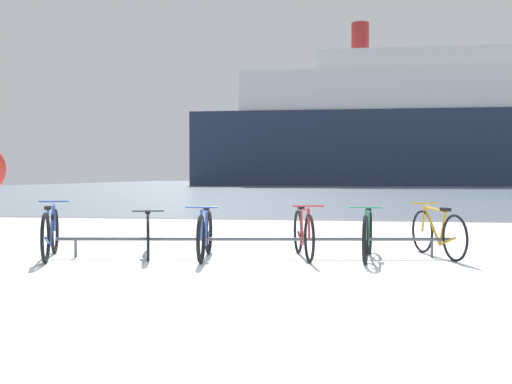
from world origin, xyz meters
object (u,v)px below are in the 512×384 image
object	(u,v)px
bicycle_2	(205,234)
bicycle_5	(438,233)
ferry_ship	(428,131)
bicycle_3	(303,233)
bicycle_4	(368,234)
bicycle_0	(50,233)
bicycle_1	(148,234)

from	to	relation	value
bicycle_2	bicycle_5	size ratio (longest dim) A/B	1.04
ferry_ship	bicycle_3	bearing A→B (deg)	-100.37
bicycle_2	ferry_ship	size ratio (longest dim) A/B	0.03
bicycle_4	ferry_ship	xyz separation A→B (m)	(10.92, 64.83, 6.47)
bicycle_5	ferry_ship	bearing A→B (deg)	81.31
bicycle_3	bicycle_4	world-z (taller)	bicycle_3
bicycle_5	bicycle_0	bearing A→B (deg)	-170.77
bicycle_5	bicycle_2	bearing A→B (deg)	-169.26
bicycle_1	bicycle_5	bearing A→B (deg)	7.05
bicycle_1	ferry_ship	bearing A→B (deg)	77.63
bicycle_1	bicycle_2	world-z (taller)	bicycle_2
bicycle_0	bicycle_3	bearing A→B (deg)	8.18
bicycle_4	bicycle_0	bearing A→B (deg)	-172.93
bicycle_4	bicycle_3	bearing A→B (deg)	-177.39
bicycle_1	bicycle_5	world-z (taller)	bicycle_5
bicycle_0	bicycle_1	size ratio (longest dim) A/B	1.07
bicycle_1	ferry_ship	world-z (taller)	ferry_ship
bicycle_2	bicycle_3	bearing A→B (deg)	10.14
bicycle_2	ferry_ship	bearing A→B (deg)	78.43
bicycle_1	bicycle_3	distance (m)	2.39
bicycle_5	bicycle_4	bearing A→B (deg)	-161.61
ferry_ship	bicycle_5	bearing A→B (deg)	-98.69
bicycle_5	ferry_ship	size ratio (longest dim) A/B	0.03
bicycle_0	bicycle_2	distance (m)	2.33
bicycle_2	bicycle_4	size ratio (longest dim) A/B	0.94
ferry_ship	bicycle_1	bearing A→B (deg)	-102.37
bicycle_1	bicycle_2	size ratio (longest dim) A/B	0.94
bicycle_3	bicycle_5	world-z (taller)	bicycle_3
bicycle_0	bicycle_2	bearing A→B (deg)	6.94
bicycle_4	bicycle_5	xyz separation A→B (m)	(1.07, 0.36, 0.01)
bicycle_0	bicycle_1	distance (m)	1.44
bicycle_3	bicycle_1	bearing A→B (deg)	-176.51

